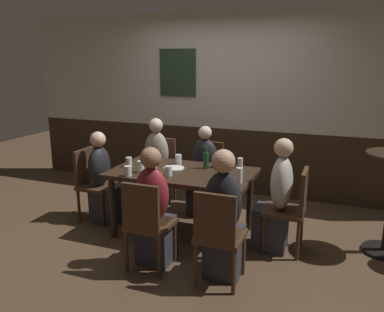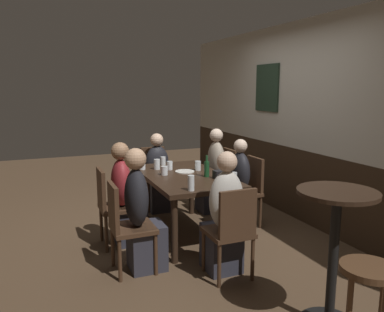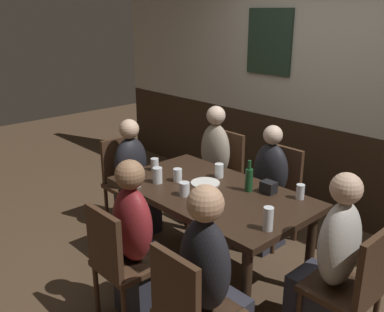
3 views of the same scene
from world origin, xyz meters
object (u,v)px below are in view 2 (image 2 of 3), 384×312
object	(u,v)px
person_mid_far	(236,191)
pint_glass_stout	(191,184)
bar_stool	(367,290)
person_head_west	(158,178)
dining_table	(184,181)
chair_left_far	(223,176)
person_right_near	(142,219)
condiment_caddy	(218,175)
plate_white_large	(185,171)
side_bar_table	(334,249)
chair_head_west	(155,174)
chair_right_near	(125,223)
person_head_east	(224,222)
chair_mid_near	(111,203)
person_left_far	(213,177)
pint_glass_pale	(164,171)
highball_clear	(163,161)
beer_bottle_green	(207,169)
person_mid_near	(126,201)
tumbler_short	(157,165)
tumbler_water	(142,166)
chair_mid_far	(247,187)
pint_glass_amber	(170,166)
chair_head_east	(232,228)
beer_glass_half	(198,166)
beer_glass_tall	(234,178)

from	to	relation	value
person_mid_far	pint_glass_stout	distance (m)	1.18
bar_stool	person_head_west	bearing A→B (deg)	-177.16
dining_table	chair_left_far	world-z (taller)	chair_left_far
person_right_near	condiment_caddy	distance (m)	1.08
plate_white_large	side_bar_table	bearing A→B (deg)	6.93
chair_head_west	chair_left_far	size ratio (longest dim) A/B	1.00
chair_right_near	person_head_west	bearing A→B (deg)	153.27
dining_table	person_head_east	distance (m)	1.05
chair_mid_near	person_head_west	size ratio (longest dim) A/B	0.79
person_left_far	pint_glass_pale	world-z (taller)	person_left_far
person_head_west	highball_clear	world-z (taller)	person_head_west
chair_right_near	chair_mid_near	distance (m)	0.69
person_left_far	bar_stool	xyz separation A→B (m)	(3.25, -0.53, 0.07)
beer_bottle_green	plate_white_large	size ratio (longest dim) A/B	1.07
chair_left_far	side_bar_table	size ratio (longest dim) A/B	0.84
person_left_far	beer_bottle_green	distance (m)	1.08
chair_head_west	person_mid_near	size ratio (longest dim) A/B	0.76
person_mid_far	highball_clear	size ratio (longest dim) A/B	10.39
pint_glass_stout	plate_white_large	bearing A→B (deg)	163.00
tumbler_short	condiment_caddy	xyz separation A→B (m)	(0.73, 0.49, -0.01)
chair_mid_near	bar_stool	world-z (taller)	chair_mid_near
condiment_caddy	plate_white_large	bearing A→B (deg)	-153.71
pint_glass_stout	plate_white_large	size ratio (longest dim) A/B	0.67
chair_mid_near	tumbler_water	distance (m)	0.73
chair_mid_far	beer_bottle_green	xyz separation A→B (m)	(0.20, -0.67, 0.34)
pint_glass_stout	condiment_caddy	bearing A→B (deg)	127.09
beer_bottle_green	side_bar_table	size ratio (longest dim) A/B	0.24
person_mid_near	tumbler_water	distance (m)	0.64
chair_mid_near	highball_clear	xyz separation A→B (m)	(-0.64, 0.81, 0.29)
person_mid_far	pint_glass_amber	bearing A→B (deg)	-112.35
condiment_caddy	chair_right_near	bearing A→B (deg)	-72.72
condiment_caddy	chair_mid_far	bearing A→B (deg)	119.46
chair_left_far	person_head_east	distance (m)	1.93
chair_mid_far	chair_head_east	bearing A→B (deg)	-35.90
person_left_far	beer_glass_half	xyz separation A→B (m)	(0.54, -0.47, 0.29)
chair_head_east	person_mid_far	bearing A→B (deg)	149.58
side_bar_table	pint_glass_stout	bearing A→B (deg)	-159.92
person_mid_near	pint_glass_amber	world-z (taller)	person_mid_near
pint_glass_stout	chair_head_west	bearing A→B (deg)	174.15
chair_mid_far	dining_table	bearing A→B (deg)	-90.00
person_head_east	beer_glass_tall	distance (m)	0.67
person_head_west	pint_glass_amber	bearing A→B (deg)	-5.68
person_right_near	person_mid_near	bearing A→B (deg)	179.88
highball_clear	condiment_caddy	bearing A→B (deg)	18.90
person_head_west	beer_glass_half	world-z (taller)	person_head_west
chair_mid_near	pint_glass_stout	xyz separation A→B (m)	(0.69, 0.67, 0.31)
person_mid_near	pint_glass_stout	world-z (taller)	person_mid_near
pint_glass_amber	beer_glass_half	size ratio (longest dim) A/B	0.91
chair_mid_far	tumbler_short	xyz separation A→B (m)	(-0.40, -1.08, 0.30)
pint_glass_pale	beer_bottle_green	size ratio (longest dim) A/B	0.42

